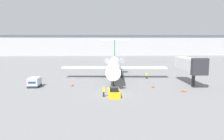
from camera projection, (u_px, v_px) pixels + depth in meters
ground_plane at (114, 96)px, 38.37m from camera, size 600.00×600.00×0.00m
terminal_building at (106, 45)px, 156.37m from camera, size 180.00×16.80×14.07m
airplane_main at (114, 65)px, 56.89m from camera, size 27.40×29.67×10.17m
pushback_tug at (114, 92)px, 38.22m from camera, size 2.08×4.36×1.71m
luggage_cart at (34, 82)px, 45.74m from camera, size 2.15×3.34×1.99m
worker_near_tug at (104, 91)px, 37.46m from camera, size 0.40×0.25×1.82m
worker_by_wing at (147, 75)px, 55.56m from camera, size 0.40×0.24×1.74m
traffic_cone_left at (72, 84)px, 46.60m from camera, size 0.57×0.57×0.83m
traffic_cone_right at (153, 86)px, 45.32m from camera, size 0.56×0.56×0.81m
traffic_cone_mid at (184, 90)px, 41.38m from camera, size 0.67×0.67×0.68m
jet_bridge at (190, 64)px, 48.23m from camera, size 3.20×11.96×6.19m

